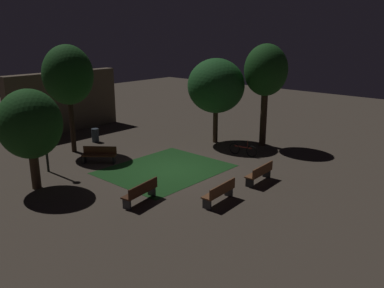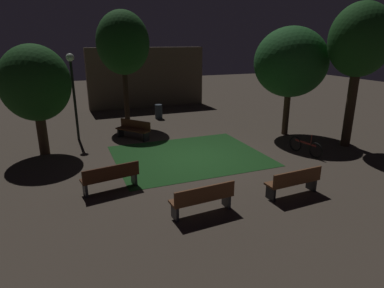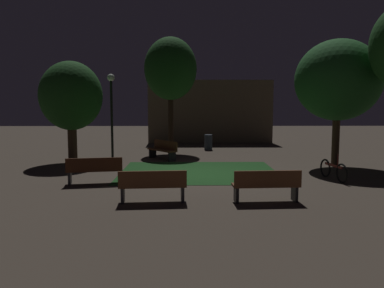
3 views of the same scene
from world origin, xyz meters
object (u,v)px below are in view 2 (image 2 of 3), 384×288
tree_near_wall (360,42)px  tree_back_left (291,62)px  trash_bin (159,112)px  tree_back_right (35,84)px  tree_tall_center (123,43)px  bench_path_side (294,181)px  lamp_post_near_wall (73,81)px  bench_near_trees (111,176)px  bench_by_lamp (134,129)px  bicycle (305,147)px  bench_back_row (203,198)px

tree_near_wall → tree_back_left: size_ratio=1.17×
trash_bin → tree_back_right: bearing=-144.5°
trash_bin → tree_tall_center: bearing=-158.0°
bench_path_side → lamp_post_near_wall: lamp_post_near_wall is taller
bench_near_trees → tree_near_wall: bearing=4.5°
bench_by_lamp → trash_bin: size_ratio=1.99×
bicycle → bench_back_row: bearing=-153.6°
tree_near_wall → tree_back_left: 3.11m
tree_back_right → tree_back_left: bearing=-6.3°
lamp_post_near_wall → bicycle: size_ratio=2.38×
bench_near_trees → bicycle: bicycle is taller
trash_bin → bicycle: bearing=-66.2°
bench_by_lamp → trash_bin: 4.36m
bench_by_lamp → bench_near_trees: bearing=-109.2°
bench_near_trees → bicycle: 8.09m
bicycle → trash_bin: bearing=113.8°
bench_back_row → tree_near_wall: bearing=21.1°
tree_back_left → bicycle: 4.53m
bicycle → tree_tall_center: bearing=126.9°
bicycle → tree_back_right: bearing=157.6°
bench_near_trees → lamp_post_near_wall: (-0.62, 6.33, 2.31)m
tree_near_wall → tree_tall_center: 11.33m
tree_back_right → tree_back_left: tree_back_left is taller
tree_back_left → bicycle: (-1.18, -2.95, -3.22)m
bench_back_row → tree_back_left: tree_back_left is taller
tree_tall_center → bench_by_lamp: bearing=-94.9°
trash_bin → bench_path_side: bearing=-85.5°
bench_path_side → tree_back_right: bearing=135.4°
tree_back_left → trash_bin: (-5.01, 5.75, -3.14)m
tree_tall_center → bench_near_trees: bearing=-104.5°
tree_tall_center → tree_back_left: size_ratio=1.17×
bench_back_row → bench_by_lamp: 7.97m
tree_back_left → lamp_post_near_wall: (-9.87, 2.87, -0.78)m
bench_near_trees → tree_back_right: (-2.08, 4.70, 2.45)m
bench_by_lamp → tree_back_right: size_ratio=0.38×
bench_by_lamp → lamp_post_near_wall: size_ratio=0.42×
bench_path_side → tree_back_right: 10.46m
bench_path_side → bench_near_trees: size_ratio=0.98×
tree_near_wall → tree_back_right: bearing=163.1°
bench_back_row → bench_path_side: same height
tree_near_wall → lamp_post_near_wall: tree_near_wall is taller
bench_path_side → tree_back_right: size_ratio=0.41×
tree_back_right → trash_bin: size_ratio=5.21×
trash_bin → bicycle: bicycle is taller
tree_near_wall → tree_tall_center: bearing=138.3°
bench_back_row → bench_near_trees: same height
tree_back_right → bicycle: size_ratio=2.64×
lamp_post_near_wall → tree_tall_center: bearing=36.3°
bench_by_lamp → tree_tall_center: bearing=85.1°
bench_path_side → bicycle: 4.15m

